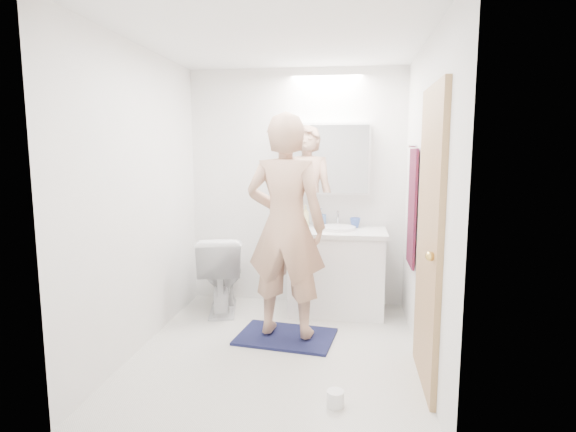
% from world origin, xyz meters
% --- Properties ---
extents(floor, '(2.50, 2.50, 0.00)m').
position_xyz_m(floor, '(0.00, 0.00, 0.00)').
color(floor, silver).
rests_on(floor, ground).
extents(ceiling, '(2.50, 2.50, 0.00)m').
position_xyz_m(ceiling, '(0.00, 0.00, 2.40)').
color(ceiling, white).
rests_on(ceiling, floor).
extents(wall_back, '(2.50, 0.00, 2.50)m').
position_xyz_m(wall_back, '(0.00, 1.25, 1.20)').
color(wall_back, white).
rests_on(wall_back, floor).
extents(wall_front, '(2.50, 0.00, 2.50)m').
position_xyz_m(wall_front, '(0.00, -1.25, 1.20)').
color(wall_front, white).
rests_on(wall_front, floor).
extents(wall_left, '(0.00, 2.50, 2.50)m').
position_xyz_m(wall_left, '(-1.10, 0.00, 1.20)').
color(wall_left, white).
rests_on(wall_left, floor).
extents(wall_right, '(0.00, 2.50, 2.50)m').
position_xyz_m(wall_right, '(1.10, 0.00, 1.20)').
color(wall_right, white).
rests_on(wall_right, floor).
extents(vanity_cabinet, '(0.90, 0.55, 0.78)m').
position_xyz_m(vanity_cabinet, '(0.43, 0.96, 0.39)').
color(vanity_cabinet, white).
rests_on(vanity_cabinet, floor).
extents(countertop, '(0.95, 0.58, 0.04)m').
position_xyz_m(countertop, '(0.43, 0.96, 0.80)').
color(countertop, white).
rests_on(countertop, vanity_cabinet).
extents(sink_basin, '(0.36, 0.36, 0.03)m').
position_xyz_m(sink_basin, '(0.43, 0.99, 0.84)').
color(sink_basin, white).
rests_on(sink_basin, countertop).
extents(faucet, '(0.02, 0.02, 0.16)m').
position_xyz_m(faucet, '(0.43, 1.19, 0.90)').
color(faucet, silver).
rests_on(faucet, countertop).
extents(medicine_cabinet, '(0.88, 0.14, 0.70)m').
position_xyz_m(medicine_cabinet, '(0.30, 1.18, 1.50)').
color(medicine_cabinet, white).
rests_on(medicine_cabinet, wall_back).
extents(mirror_panel, '(0.84, 0.01, 0.66)m').
position_xyz_m(mirror_panel, '(0.30, 1.10, 1.50)').
color(mirror_panel, silver).
rests_on(mirror_panel, medicine_cabinet).
extents(toilet, '(0.57, 0.82, 0.76)m').
position_xyz_m(toilet, '(-0.70, 0.85, 0.38)').
color(toilet, white).
rests_on(toilet, floor).
extents(bath_rug, '(0.87, 0.65, 0.02)m').
position_xyz_m(bath_rug, '(0.03, 0.24, 0.01)').
color(bath_rug, '#18133C').
rests_on(bath_rug, floor).
extents(person, '(0.72, 0.53, 1.83)m').
position_xyz_m(person, '(0.03, 0.24, 0.96)').
color(person, tan).
rests_on(person, bath_rug).
extents(door, '(0.04, 0.80, 2.00)m').
position_xyz_m(door, '(1.08, -0.35, 1.00)').
color(door, tan).
rests_on(door, wall_right).
extents(door_knob, '(0.06, 0.06, 0.06)m').
position_xyz_m(door_knob, '(1.04, -0.65, 0.95)').
color(door_knob, gold).
rests_on(door_knob, door).
extents(towel, '(0.02, 0.42, 1.00)m').
position_xyz_m(towel, '(1.08, 0.55, 1.10)').
color(towel, '#131033').
rests_on(towel, wall_right).
extents(towel_hook, '(0.07, 0.02, 0.02)m').
position_xyz_m(towel_hook, '(1.07, 0.55, 1.62)').
color(towel_hook, silver).
rests_on(towel_hook, wall_right).
extents(soap_bottle_a, '(0.10, 0.10, 0.22)m').
position_xyz_m(soap_bottle_a, '(0.11, 1.11, 0.93)').
color(soap_bottle_a, '#D1CB87').
rests_on(soap_bottle_a, countertop).
extents(soap_bottle_b, '(0.12, 0.12, 0.18)m').
position_xyz_m(soap_bottle_b, '(0.26, 1.15, 0.91)').
color(soap_bottle_b, '#5478B4').
rests_on(soap_bottle_b, countertop).
extents(toothbrush_cup, '(0.12, 0.12, 0.10)m').
position_xyz_m(toothbrush_cup, '(0.60, 1.12, 0.87)').
color(toothbrush_cup, '#3856A9').
rests_on(toothbrush_cup, countertop).
extents(toilet_paper_roll, '(0.11, 0.11, 0.10)m').
position_xyz_m(toilet_paper_roll, '(0.49, -0.76, 0.05)').
color(toilet_paper_roll, white).
rests_on(toilet_paper_roll, floor).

